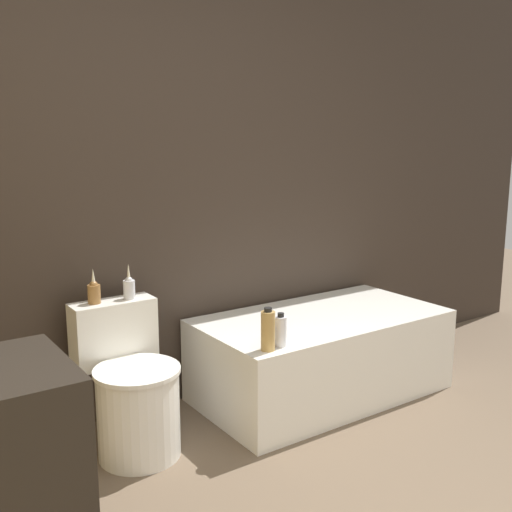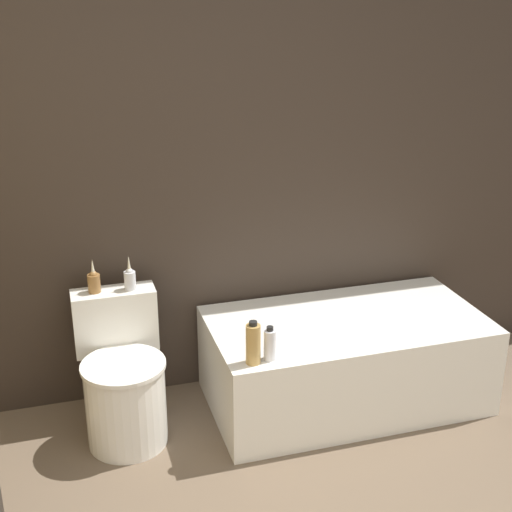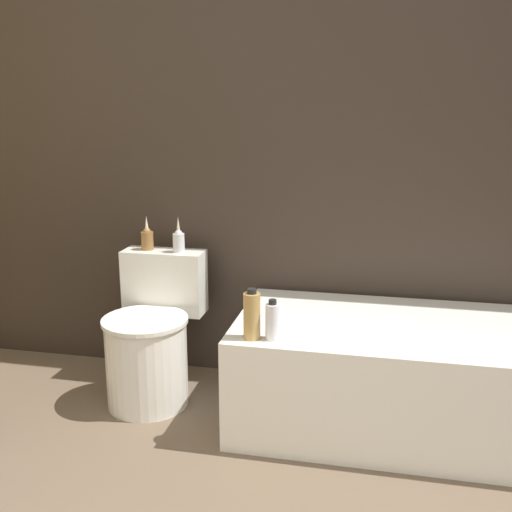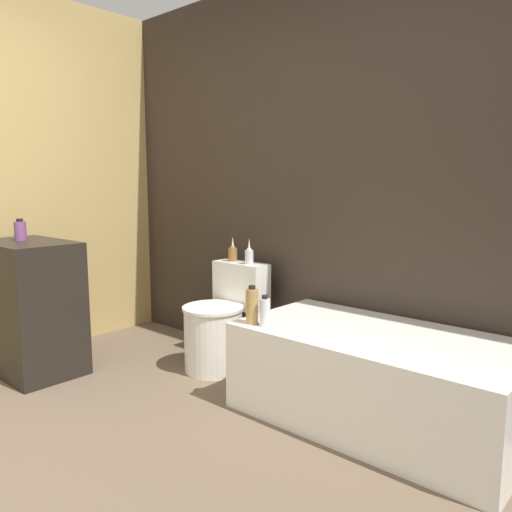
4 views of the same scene
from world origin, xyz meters
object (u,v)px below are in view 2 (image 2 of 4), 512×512
bathtub (345,359)px  shampoo_bottle_short (270,344)px  toilet (123,382)px  shampoo_bottle_tall (253,344)px  vase_silver (130,278)px  vase_gold (94,281)px

bathtub → shampoo_bottle_short: size_ratio=8.47×
bathtub → toilet: bearing=179.1°
shampoo_bottle_tall → shampoo_bottle_short: bearing=6.3°
bathtub → shampoo_bottle_short: shampoo_bottle_short is taller
bathtub → vase_silver: vase_silver is taller
vase_gold → shampoo_bottle_short: size_ratio=1.02×
toilet → vase_silver: bearing=66.2°
vase_gold → vase_silver: vase_silver is taller
vase_gold → shampoo_bottle_tall: size_ratio=0.82×
shampoo_bottle_tall → vase_silver: bearing=133.4°
vase_silver → toilet: bearing=-113.8°
bathtub → vase_gold: 1.39m
vase_silver → vase_gold: bearing=174.0°
toilet → vase_gold: size_ratio=4.01×
bathtub → vase_gold: size_ratio=8.26×
bathtub → shampoo_bottle_tall: bearing=-153.7°
vase_gold → vase_silver: 0.18m
vase_gold → shampoo_bottle_short: (0.74, -0.52, -0.20)m
toilet → shampoo_bottle_tall: size_ratio=3.29×
vase_silver → shampoo_bottle_tall: 0.73m
bathtub → shampoo_bottle_tall: shampoo_bottle_tall is taller
bathtub → toilet: (-1.18, 0.02, 0.05)m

